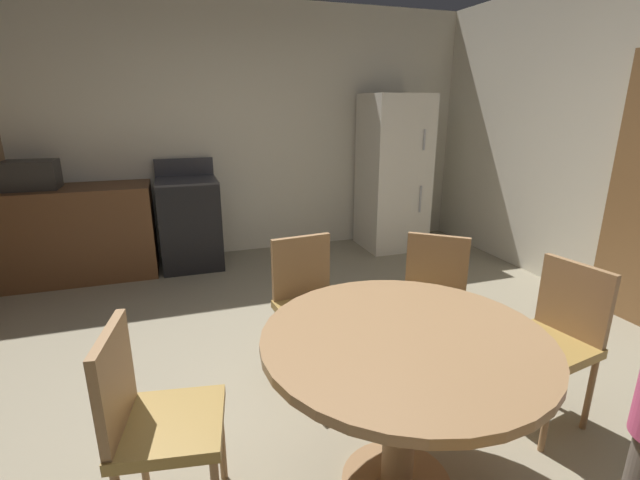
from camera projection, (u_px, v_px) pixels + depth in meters
The scene contains 11 objects.
ground_plane at pixel (314, 400), 2.57m from camera, with size 14.00×14.00×0.00m, color gray.
wall_back at pixel (230, 132), 4.87m from camera, with size 5.77×0.12×2.70m, color silver.
kitchen_counter at pixel (59, 235), 4.24m from camera, with size 1.71×0.60×0.90m, color brown.
oven_range at pixel (190, 223), 4.61m from camera, with size 0.60×0.60×1.10m.
refrigerator at pixel (393, 173), 5.14m from camera, with size 0.68×0.68×1.76m.
microwave at pixel (31, 175), 4.03m from camera, with size 0.44×0.32×0.26m, color #2D2B28.
dining_table at pixel (403, 370), 1.82m from camera, with size 1.16×1.16×0.76m.
chair_east at pixel (555, 334), 2.31m from camera, with size 0.46×0.46×0.87m.
chair_west at pixel (151, 416), 1.70m from camera, with size 0.46×0.46×0.87m.
chair_northeast at pixel (432, 297), 2.75m from camera, with size 0.56×0.56×0.87m.
chair_north at pixel (308, 299), 2.73m from camera, with size 0.44×0.44×0.87m.
Camera 1 is at (-0.66, -2.09, 1.64)m, focal length 24.94 mm.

